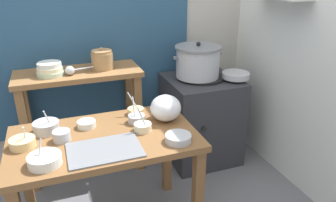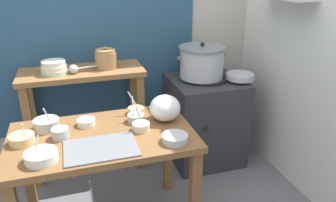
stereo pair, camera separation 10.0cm
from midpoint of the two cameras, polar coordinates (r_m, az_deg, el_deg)
name	(u,v)px [view 2 (the right image)]	position (r m, az deg, el deg)	size (l,w,h in m)	color
wall_back	(110,12)	(2.84, -9.19, 15.29)	(4.40, 0.12, 2.60)	#B2ADA3
wall_right	(315,21)	(2.58, 25.53, 12.65)	(0.30, 3.20, 2.60)	silver
prep_table	(104,150)	(2.04, -9.89, -8.54)	(1.10, 0.66, 0.72)	brown
back_shelf_table	(85,96)	(2.70, -13.47, 0.87)	(0.96, 0.40, 0.90)	olive
stove_block	(204,119)	(2.94, 7.40, -3.19)	(0.60, 0.61, 0.78)	#2D2D33
steamer_pot	(202,62)	(2.75, 7.01, 6.86)	(0.44, 0.39, 0.30)	#B7BABF
clay_pot	(106,59)	(2.63, -9.81, 7.32)	(0.17, 0.17, 0.17)	#A37A4C
bowl_stack_enamel	(54,68)	(2.59, -18.40, 5.61)	(0.20, 0.20, 0.10)	#B7D1AD
ladle	(75,69)	(2.55, -14.97, 5.48)	(0.28, 0.09, 0.07)	#B7BABF
serving_tray	(101,148)	(1.84, -10.17, -8.21)	(0.40, 0.28, 0.01)	slate
plastic_bag	(165,108)	(2.10, 0.84, -1.24)	(0.20, 0.20, 0.17)	white
wide_pan	(240,76)	(2.79, 13.57, 4.26)	(0.23, 0.23, 0.05)	#B7BABF
prep_bowl_0	(86,122)	(2.11, -12.92, -3.62)	(0.11, 0.11, 0.04)	silver
prep_bowl_1	(175,138)	(1.87, 2.79, -6.54)	(0.15, 0.15, 0.04)	#B7BABF
prep_bowl_2	(41,156)	(1.80, -19.97, -9.14)	(0.17, 0.17, 0.14)	silver
prep_bowl_3	(136,118)	(2.10, -4.34, -2.94)	(0.11, 0.11, 0.17)	#B7BABF
prep_bowl_4	(47,124)	(2.12, -19.36, -3.83)	(0.16, 0.16, 0.16)	#B7BABF
prep_bowl_5	(141,126)	(1.99, -3.35, -4.46)	(0.11, 0.11, 0.16)	beige
prep_bowl_6	(22,139)	(2.01, -23.05, -6.15)	(0.14, 0.14, 0.13)	#E5C684
prep_bowl_7	(60,133)	(1.99, -17.07, -5.41)	(0.10, 0.10, 0.06)	#B7BABF
prep_bowl_8	(136,110)	(2.22, -4.39, -1.62)	(0.11, 0.11, 0.16)	#E5C684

